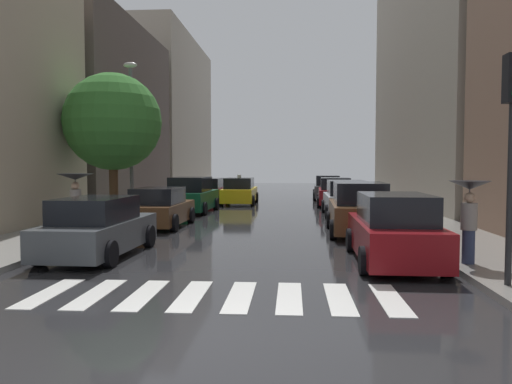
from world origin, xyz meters
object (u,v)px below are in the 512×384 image
Objects in this scene: lamp_post_left at (131,128)px; pedestrian_by_kerb at (469,205)px; parked_car_left_nearest at (98,228)px; parked_car_right_second at (359,210)px; pedestrian_foreground at (75,188)px; taxi_midroad at (240,192)px; parked_car_left_third at (191,196)px; parked_car_right_fourth at (335,193)px; parked_car_right_fifth at (327,188)px; street_tree_left at (113,122)px; parked_car_left_second at (160,208)px; parked_car_right_third at (346,199)px; parked_car_left_fourth at (208,191)px; parked_car_right_nearest at (394,231)px.

pedestrian_by_kerb is at bearing -41.03° from lamp_post_left.
parked_car_left_nearest is 0.99× the size of parked_car_right_second.
taxi_midroad is at bearing -81.31° from pedestrian_foreground.
parked_car_right_fourth is (7.63, 4.49, -0.06)m from parked_car_left_third.
parked_car_right_fifth reaches higher than parked_car_left_nearest.
pedestrian_by_kerb is at bearing -173.87° from parked_car_right_fifth.
street_tree_left is (-2.30, 7.48, 3.44)m from parked_car_left_nearest.
street_tree_left reaches higher than parked_car_left_second.
taxi_midroad is (-5.74, 1.01, -0.01)m from parked_car_right_fourth.
parked_car_right_fourth is at bearing -56.95° from parked_car_left_third.
pedestrian_foreground reaches higher than taxi_midroad.
street_tree_left reaches higher than parked_car_right_third.
taxi_midroad reaches higher than parked_car_right_fifth.
parked_car_left_third is 7.75m from parked_car_right_third.
pedestrian_by_kerb is at bearing -127.71° from parked_car_left_second.
parked_car_right_second reaches higher than parked_car_left_nearest.
parked_car_right_third is 0.98× the size of taxi_midroad.
parked_car_left_second is 11.78m from pedestrian_by_kerb.
parked_car_right_third reaches higher than parked_car_right_fourth.
parked_car_right_third is (0.21, 6.22, -0.05)m from parked_car_right_second.
parked_car_left_fourth is 2.33× the size of pedestrian_foreground.
lamp_post_left is at bearing 49.82° from pedestrian_by_kerb.
parked_car_left_third is at bearing 47.10° from parked_car_right_second.
parked_car_right_second is (7.72, -14.14, 0.10)m from parked_car_left_fourth.
parked_car_left_fourth is 1.04× the size of parked_car_right_fifth.
parked_car_left_fourth is at bearing 2.13° from parked_car_left_second.
parked_car_right_second is at bearing -145.82° from pedestrian_foreground.
pedestrian_foreground is (-1.95, -9.23, 0.83)m from parked_car_left_third.
street_tree_left reaches higher than taxi_midroad.
parked_car_right_third reaches higher than parked_car_left_fourth.
parked_car_right_fifth reaches higher than parked_car_left_fourth.
parked_car_right_fourth is 13.01m from lamp_post_left.
pedestrian_foreground is (-9.58, -13.72, 0.89)m from parked_car_right_fourth.
pedestrian_by_kerb is at bearing -158.87° from taxi_midroad.
lamp_post_left is at bearing 171.90° from parked_car_left_fourth.
parked_car_left_second is 0.70× the size of street_tree_left.
parked_car_left_nearest is 9.24m from lamp_post_left.
pedestrian_by_kerb is at bearing -113.77° from parked_car_right_nearest.
parked_car_left_second is 9.07m from parked_car_right_third.
pedestrian_by_kerb is (9.42, -20.10, 0.76)m from parked_car_left_fourth.
parked_car_right_fourth is 2.15× the size of pedestrian_foreground.
parked_car_right_third is 0.76× the size of street_tree_left.
parked_car_right_fifth is at bearing -24.16° from parked_car_left_second.
parked_car_left_fourth is at bearing 2.40° from parked_car_left_nearest.
lamp_post_left is (-10.97, 9.55, 2.51)m from pedestrian_by_kerb.
parked_car_right_second is (7.45, -7.42, 0.00)m from parked_car_left_third.
parked_car_left_second is 13.01m from parked_car_right_fourth.
parked_car_left_third is 0.68× the size of lamp_post_left.
pedestrian_foreground is 1.04× the size of pedestrian_by_kerb.
pedestrian_foreground is at bearing 174.29° from parked_car_left_fourth.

